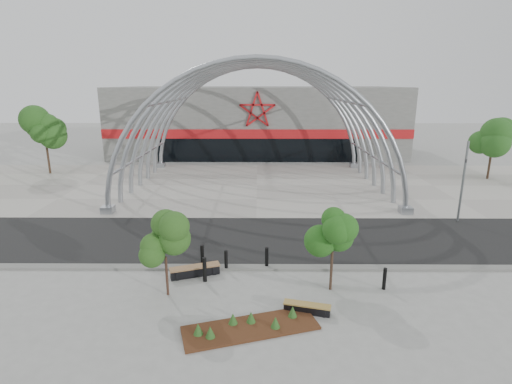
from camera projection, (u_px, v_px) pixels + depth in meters
The scene contains 19 objects.
ground at pixel (255, 266), 19.13m from camera, with size 140.00×140.00×0.00m, color gray.
road at pixel (256, 239), 22.50m from camera, with size 140.00×7.00×0.02m, color black.
forecourt at pixel (257, 185), 34.06m from camera, with size 60.00×17.00×0.04m, color #A39D94.
kerb at pixel (255, 267), 18.87m from camera, with size 60.00×0.50×0.12m, color #63635E.
arena_building at pixel (258, 120), 50.32m from camera, with size 34.00×15.24×8.00m.
vault_canopy at pixel (257, 185), 34.07m from camera, with size 20.80×15.80×20.36m.
planting_bed at pixel (249, 326), 14.24m from camera, with size 5.06×2.82×0.51m.
signal_pole at pixel (463, 180), 24.65m from camera, with size 0.25×0.72×5.11m.
street_tree_0 at pixel (165, 241), 15.94m from camera, with size 1.46×1.46×3.33m.
street_tree_1 at pixel (333, 236), 16.36m from camera, with size 1.44×1.44×3.40m.
bench_0 at pixel (195, 271), 18.14m from camera, with size 2.30×1.20×0.47m.
bench_1 at pixel (307, 308), 15.23m from camera, with size 1.84×0.83×0.38m.
bollard_0 at pixel (202, 256), 19.07m from camera, with size 0.17×0.17×1.05m, color black.
bollard_1 at pixel (205, 270), 17.55m from camera, with size 0.18×0.18×1.13m, color black.
bollard_2 at pixel (226, 260), 18.61m from camera, with size 0.16×0.16×0.99m, color black.
bollard_3 at pixel (267, 258), 18.84m from camera, with size 0.16×0.16×1.02m, color black.
bollard_4 at pixel (384, 279), 16.90m from camera, with size 0.15×0.15×0.97m, color black.
bg_tree_0 at pixel (44, 125), 37.31m from camera, with size 3.00×3.00×6.45m.
bg_tree_1 at pixel (494, 132), 35.22m from camera, with size 2.70×2.70×5.91m.
Camera 1 is at (0.14, -17.49, 8.51)m, focal length 28.00 mm.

